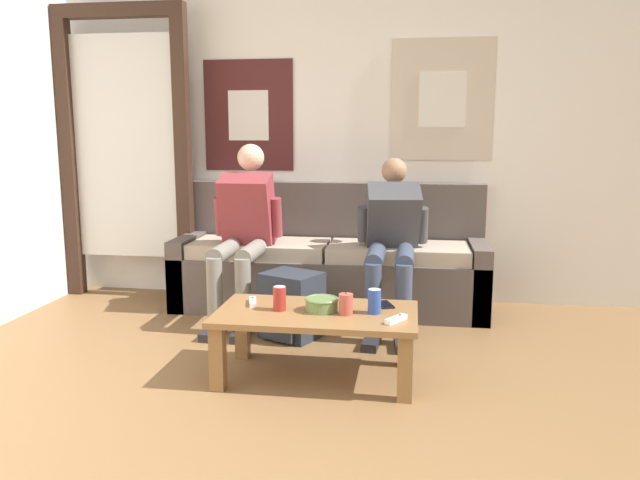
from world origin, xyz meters
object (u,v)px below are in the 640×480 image
object	(u,v)px
couch	(330,267)
person_seated_adult	(244,226)
person_seated_teen	(391,236)
coffee_table	(316,323)
pillar_candle	(346,304)
cell_phone	(385,305)
drink_can_red	(280,298)
drink_can_blue	(374,301)
ceramic_bowl	(322,304)
game_controller_near_right	(396,319)
game_controller_near_left	(253,302)
backpack	(291,307)

from	to	relation	value
couch	person_seated_adult	distance (m)	0.72
person_seated_adult	person_seated_teen	bearing A→B (deg)	0.29
coffee_table	pillar_candle	bearing A→B (deg)	-12.29
couch	cell_phone	distance (m)	1.24
drink_can_red	pillar_candle	bearing A→B (deg)	-3.96
drink_can_blue	cell_phone	distance (m)	0.17
person_seated_adult	ceramic_bowl	xyz separation A→B (m)	(0.67, -0.96, -0.24)
ceramic_bowl	drink_can_red	size ratio (longest dim) A/B	1.39
game_controller_near_right	coffee_table	bearing A→B (deg)	163.64
person_seated_teen	ceramic_bowl	bearing A→B (deg)	-107.91
drink_can_blue	couch	bearing A→B (deg)	106.89
drink_can_red	game_controller_near_left	size ratio (longest dim) A/B	0.84
game_controller_near_left	person_seated_teen	bearing A→B (deg)	52.32
ceramic_bowl	game_controller_near_left	world-z (taller)	ceramic_bowl
coffee_table	backpack	distance (m)	0.66
drink_can_blue	drink_can_red	bearing A→B (deg)	-178.12
backpack	drink_can_blue	bearing A→B (deg)	-47.75
person_seated_teen	pillar_candle	bearing A→B (deg)	-100.42
couch	drink_can_blue	distance (m)	1.37
person_seated_adult	pillar_candle	bearing A→B (deg)	-51.70
coffee_table	drink_can_red	distance (m)	0.22
person_seated_adult	pillar_candle	size ratio (longest dim) A/B	10.02
drink_can_red	coffee_table	bearing A→B (deg)	2.98
person_seated_teen	cell_phone	world-z (taller)	person_seated_teen
couch	game_controller_near_right	distance (m)	1.52
pillar_candle	drink_can_red	xyz separation A→B (m)	(-0.34, 0.02, 0.01)
coffee_table	game_controller_near_right	bearing A→B (deg)	-16.36
ceramic_bowl	pillar_candle	bearing A→B (deg)	-18.58
person_seated_teen	drink_can_blue	size ratio (longest dim) A/B	8.63
couch	ceramic_bowl	xyz separation A→B (m)	(0.13, -1.30, 0.09)
backpack	game_controller_near_left	size ratio (longest dim) A/B	2.78
cell_phone	drink_can_red	bearing A→B (deg)	-162.47
ceramic_bowl	drink_can_red	distance (m)	0.22
pillar_candle	game_controller_near_left	size ratio (longest dim) A/B	0.78
game_controller_near_left	couch	bearing A→B (deg)	78.70
backpack	drink_can_red	world-z (taller)	drink_can_red
couch	ceramic_bowl	size ratio (longest dim) A/B	12.63
backpack	game_controller_near_right	xyz separation A→B (m)	(0.66, -0.72, 0.17)
ceramic_bowl	cell_phone	size ratio (longest dim) A/B	1.15
backpack	cell_phone	xyz separation A→B (m)	(0.59, -0.45, 0.16)
couch	pillar_candle	distance (m)	1.37
coffee_table	person_seated_adult	xyz separation A→B (m)	(-0.64, 0.97, 0.34)
backpack	game_controller_near_left	distance (m)	0.56
backpack	drink_can_red	size ratio (longest dim) A/B	3.32
game_controller_near_right	cell_phone	size ratio (longest dim) A/B	0.93
person_seated_adult	backpack	world-z (taller)	person_seated_adult
couch	drink_can_blue	size ratio (longest dim) A/B	17.55
ceramic_bowl	couch	bearing A→B (deg)	95.77
drink_can_red	couch	bearing A→B (deg)	86.48
ceramic_bowl	game_controller_near_left	distance (m)	0.39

